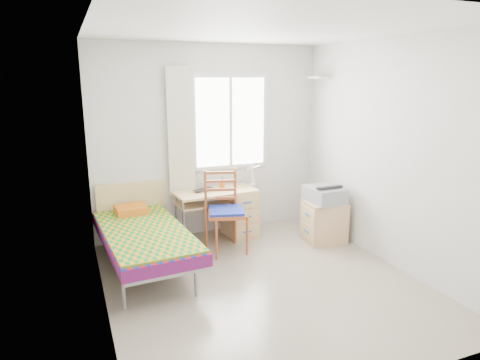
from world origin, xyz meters
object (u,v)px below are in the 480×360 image
desk (235,210)px  chair (225,206)px  cabinet (324,221)px  printer (325,194)px  bed (143,234)px

desk → chair: (-0.30, -0.41, 0.21)m
cabinet → desk: bearing=155.4°
desk → printer: printer is taller
desk → printer: 1.23m
desk → cabinet: bearing=-36.1°
chair → cabinet: bearing=7.1°
bed → printer: (2.37, -0.10, 0.26)m
chair → printer: chair is taller
chair → cabinet: 1.38m
desk → cabinet: 1.21m
bed → printer: bearing=-6.4°
bed → chair: bearing=2.0°
cabinet → printer: size_ratio=1.13×
bed → chair: (1.04, 0.11, 0.18)m
printer → bed: bearing=175.9°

